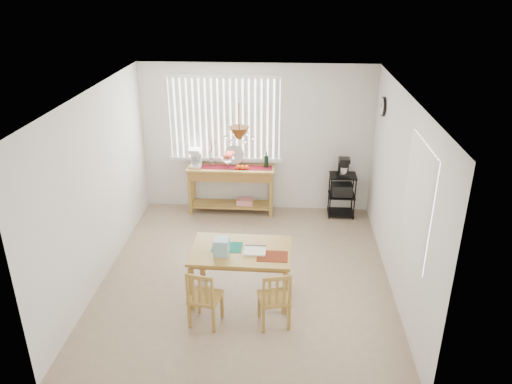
# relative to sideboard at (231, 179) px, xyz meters

# --- Properties ---
(ground) EXTENTS (4.00, 4.50, 0.01)m
(ground) POSITION_rel_sideboard_xyz_m (0.42, -2.02, -0.64)
(ground) COLOR #9E846B
(room_shell) EXTENTS (4.20, 4.70, 2.70)m
(room_shell) POSITION_rel_sideboard_xyz_m (0.43, -2.00, 1.05)
(room_shell) COLOR silver
(room_shell) RESTS_ON ground
(sideboard) EXTENTS (1.51, 0.43, 0.85)m
(sideboard) POSITION_rel_sideboard_xyz_m (0.00, 0.00, 0.00)
(sideboard) COLOR #AA8439
(sideboard) RESTS_ON ground
(sideboard_items) EXTENTS (1.44, 0.36, 0.65)m
(sideboard_items) POSITION_rel_sideboard_xyz_m (-0.25, 0.01, 0.35)
(sideboard_items) COLOR maroon
(sideboard_items) RESTS_ON sideboard
(wire_cart) EXTENTS (0.45, 0.36, 0.77)m
(wire_cart) POSITION_rel_sideboard_xyz_m (1.93, -0.02, -0.18)
(wire_cart) COLOR black
(wire_cart) RESTS_ON ground
(cart_items) EXTENTS (0.18, 0.22, 0.32)m
(cart_items) POSITION_rel_sideboard_xyz_m (1.93, -0.01, 0.27)
(cart_items) COLOR black
(cart_items) RESTS_ON wire_cart
(dining_table) EXTENTS (1.30, 0.85, 0.69)m
(dining_table) POSITION_rel_sideboard_xyz_m (0.39, -2.49, -0.03)
(dining_table) COLOR #AA8439
(dining_table) RESTS_ON ground
(table_items) EXTENTS (0.98, 0.48, 0.22)m
(table_items) POSITION_rel_sideboard_xyz_m (0.27, -2.60, 0.13)
(table_items) COLOR #14715C
(table_items) RESTS_ON dining_table
(chair_left) EXTENTS (0.42, 0.42, 0.78)m
(chair_left) POSITION_rel_sideboard_xyz_m (0.01, -3.13, -0.26)
(chair_left) COLOR #AA8439
(chair_left) RESTS_ON ground
(chair_right) EXTENTS (0.43, 0.43, 0.78)m
(chair_right) POSITION_rel_sideboard_xyz_m (0.85, -3.10, -0.26)
(chair_right) COLOR #AA8439
(chair_right) RESTS_ON ground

